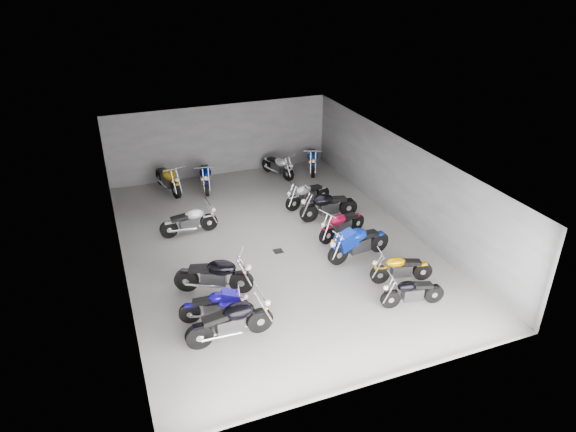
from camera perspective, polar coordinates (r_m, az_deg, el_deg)
name	(u,v)px	position (r m, az deg, el deg)	size (l,w,h in m)	color
ground	(273,244)	(17.93, -1.65, -3.17)	(14.00, 14.00, 0.00)	gray
wall_back	(220,140)	(23.43, -7.52, 8.36)	(10.00, 0.10, 3.20)	gray
wall_left	(118,229)	(16.40, -18.41, -1.34)	(0.10, 14.00, 3.20)	gray
wall_right	(401,182)	(19.26, 12.47, 3.73)	(0.10, 14.00, 3.20)	gray
ceiling	(272,157)	(16.54, -1.79, 6.52)	(10.00, 14.00, 0.04)	black
drain_grate	(278,251)	(17.52, -1.10, -3.92)	(0.32, 0.32, 0.01)	black
motorcycle_left_a	(231,321)	(13.60, -6.35, -11.57)	(2.36, 0.48, 1.04)	black
motorcycle_left_b	(215,305)	(14.36, -8.08, -9.81)	(1.93, 0.55, 0.86)	black
motorcycle_left_c	(215,275)	(15.40, -8.17, -6.53)	(2.23, 1.13, 1.05)	black
motorcycle_left_f	(190,221)	(18.71, -10.88, -0.55)	(2.10, 0.42, 0.92)	black
motorcycle_right_a	(412,292)	(15.18, 13.61, -8.18)	(1.89, 0.50, 0.84)	black
motorcycle_right_b	(401,268)	(16.13, 12.42, -5.67)	(1.94, 0.59, 0.86)	black
motorcycle_right_c	(358,243)	(17.04, 7.82, -2.96)	(2.37, 0.57, 1.04)	black
motorcycle_right_d	(342,224)	(18.24, 5.99, -0.92)	(2.06, 0.81, 0.94)	black
motorcycle_right_e	(328,205)	(19.45, 4.47, 1.17)	(2.32, 0.48, 1.02)	black
motorcycle_right_f	(307,194)	(20.43, 2.15, 2.42)	(2.09, 0.70, 0.94)	black
motorcycle_back_b	(168,179)	(22.27, -13.18, 4.02)	(0.73, 2.37, 1.05)	black
motorcycle_back_c	(205,176)	(22.28, -9.15, 4.39)	(0.62, 2.33, 1.03)	black
motorcycle_back_e	(278,166)	(23.29, -1.11, 5.60)	(0.84, 2.02, 0.92)	black
motorcycle_back_f	(312,160)	(23.88, 2.73, 6.27)	(1.00, 2.22, 1.02)	black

